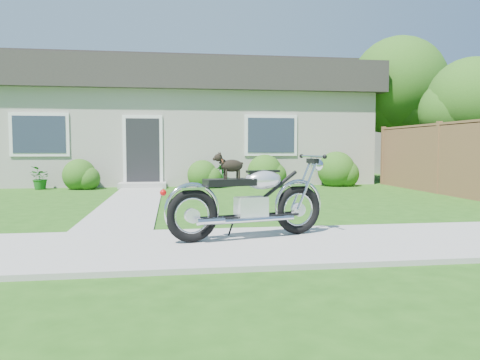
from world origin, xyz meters
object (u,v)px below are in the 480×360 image
(house, at_px, (188,122))
(potted_plant_left, at_px, (41,178))
(motorcycle_with_dog, at_px, (251,200))
(fence, at_px, (439,158))
(potted_plant_right, at_px, (223,175))
(tree_far, at_px, (403,89))
(tree_near, at_px, (477,105))

(house, xyz_separation_m, potted_plant_left, (-4.38, -3.44, -1.82))
(potted_plant_left, bearing_deg, motorcycle_with_dog, -59.86)
(fence, xyz_separation_m, potted_plant_right, (-5.38, 2.80, -0.57))
(house, relative_size, motorcycle_with_dog, 5.77)
(house, distance_m, potted_plant_right, 3.99)
(fence, bearing_deg, potted_plant_left, 165.32)
(potted_plant_left, relative_size, motorcycle_with_dog, 0.31)
(house, relative_size, tree_far, 2.43)
(potted_plant_left, bearing_deg, tree_far, 8.21)
(fence, bearing_deg, motorcycle_with_dog, -137.45)
(tree_far, distance_m, potted_plant_left, 12.47)
(tree_near, xyz_separation_m, potted_plant_right, (-7.06, 1.89, -2.05))
(house, xyz_separation_m, tree_near, (7.98, -5.34, 0.26))
(potted_plant_right, bearing_deg, tree_far, 14.53)
(fence, relative_size, potted_plant_left, 9.69)
(house, distance_m, tree_near, 9.60)
(fence, xyz_separation_m, tree_far, (1.30, 4.53, 2.38))
(house, relative_size, tree_near, 3.33)
(house, xyz_separation_m, tree_far, (7.60, -1.71, 1.17))
(tree_near, bearing_deg, tree_far, 96.00)
(motorcycle_with_dog, bearing_deg, potted_plant_left, 105.71)
(tree_near, distance_m, tree_far, 3.75)
(fence, xyz_separation_m, motorcycle_with_dog, (-5.91, -5.42, -0.40))
(potted_plant_left, height_order, motorcycle_with_dog, motorcycle_with_dog)
(tree_near, height_order, tree_far, tree_far)
(fence, relative_size, tree_far, 1.28)
(house, height_order, fence, house)
(house, distance_m, motorcycle_with_dog, 11.79)
(tree_far, bearing_deg, motorcycle_with_dog, -125.91)
(house, xyz_separation_m, motorcycle_with_dog, (0.39, -11.67, -1.62))
(tree_far, relative_size, potted_plant_left, 7.58)
(tree_far, bearing_deg, house, 167.29)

